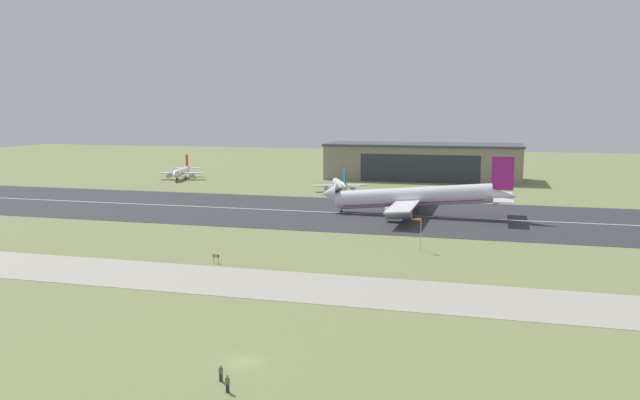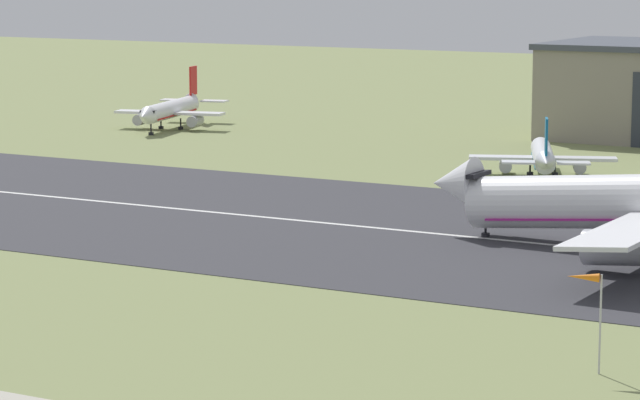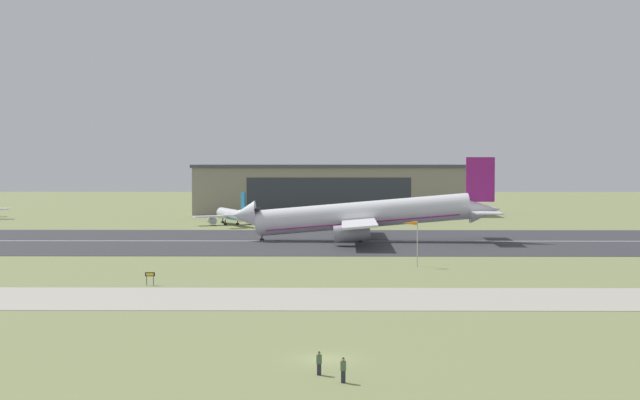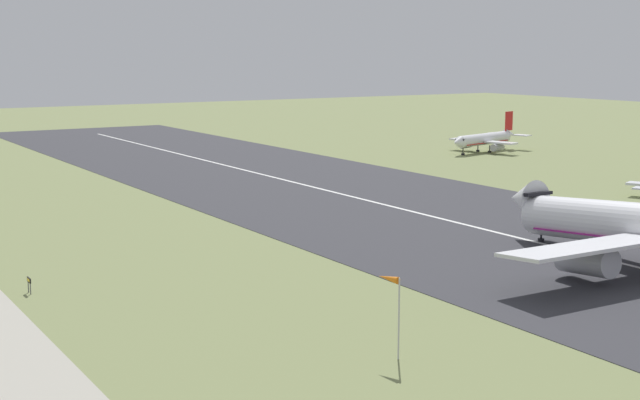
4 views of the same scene
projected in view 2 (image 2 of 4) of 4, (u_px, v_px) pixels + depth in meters
ground_plane at (347, 383)px, 98.74m from camera, size 669.87×669.87×0.00m
runway_strip at (606, 250)px, 143.68m from camera, size 429.87×55.92×0.06m
runway_centreline at (606, 250)px, 143.68m from camera, size 386.88×0.70×0.01m
airplane_parked_west at (543, 156)px, 192.96m from camera, size 18.69×23.36×8.40m
airplane_parked_east at (171, 110)px, 246.31m from camera, size 18.38×26.31×9.51m
windsock_pole at (586, 284)px, 100.27m from camera, size 2.35×1.03×6.84m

